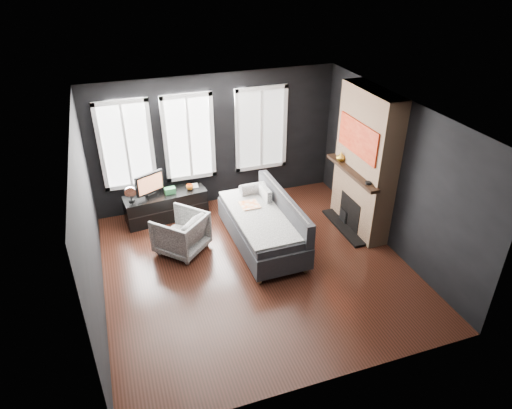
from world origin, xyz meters
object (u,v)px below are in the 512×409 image
object	(u,v)px
sofa	(262,222)
monitor	(150,183)
armchair	(181,231)
book	(190,182)
media_console	(166,206)
mug	(190,186)
mantel_vase	(341,157)

from	to	relation	value
sofa	monitor	bearing A→B (deg)	138.37
armchair	book	world-z (taller)	armchair
media_console	mug	world-z (taller)	mug
media_console	monitor	bearing A→B (deg)	174.21
armchair	mantel_vase	bearing A→B (deg)	139.17
mug	mantel_vase	world-z (taller)	mantel_vase
sofa	book	world-z (taller)	sofa
media_console	book	bearing A→B (deg)	7.67
media_console	armchair	bearing A→B (deg)	-93.03
armchair	mug	bearing A→B (deg)	-153.01
book	mug	bearing A→B (deg)	-108.06
media_console	mantel_vase	world-z (taller)	mantel_vase
book	mantel_vase	world-z (taller)	mantel_vase
sofa	mug	size ratio (longest dim) A/B	16.19
sofa	book	xyz separation A→B (m)	(-0.95, 1.64, 0.17)
sofa	mantel_vase	size ratio (longest dim) A/B	12.30
monitor	book	world-z (taller)	monitor
armchair	media_console	world-z (taller)	armchair
armchair	monitor	world-z (taller)	monitor
media_console	mug	size ratio (longest dim) A/B	11.62
book	mantel_vase	xyz separation A→B (m)	(2.68, -1.19, 0.67)
monitor	mug	distance (m)	0.79
media_console	monitor	world-z (taller)	monitor
media_console	mug	bearing A→B (deg)	-4.91
mug	sofa	bearing A→B (deg)	-56.93
mug	monitor	bearing A→B (deg)	-178.77
media_console	monitor	size ratio (longest dim) A/B	2.61
book	mantel_vase	distance (m)	3.01
armchair	mantel_vase	xyz separation A→B (m)	(3.15, 0.15, 0.92)
monitor	media_console	bearing A→B (deg)	-25.79
media_console	book	size ratio (longest dim) A/B	7.89
media_console	mantel_vase	bearing A→B (deg)	-24.50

